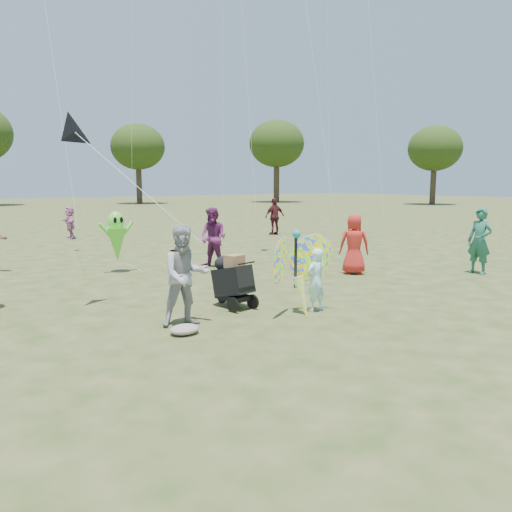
# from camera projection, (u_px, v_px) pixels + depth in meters

# --- Properties ---
(ground) EXTENTS (160.00, 160.00, 0.00)m
(ground) POSITION_uv_depth(u_px,v_px,m) (315.00, 326.00, 8.87)
(ground) COLOR #51592B
(ground) RESTS_ON ground
(child_girl) EXTENTS (0.48, 0.34, 1.25)m
(child_girl) POSITION_uv_depth(u_px,v_px,m) (316.00, 280.00, 9.82)
(child_girl) COLOR #B3F1FE
(child_girl) RESTS_ON ground
(adult_man) EXTENTS (1.00, 0.85, 1.80)m
(adult_man) POSITION_uv_depth(u_px,v_px,m) (185.00, 275.00, 8.83)
(adult_man) COLOR #9D9CA1
(adult_man) RESTS_ON ground
(grey_bag) EXTENTS (0.51, 0.42, 0.16)m
(grey_bag) POSITION_uv_depth(u_px,v_px,m) (184.00, 329.00, 8.40)
(grey_bag) COLOR gray
(grey_bag) RESTS_ON ground
(crowd_a) EXTENTS (0.96, 0.95, 1.68)m
(crowd_a) POSITION_uv_depth(u_px,v_px,m) (354.00, 244.00, 13.81)
(crowd_a) COLOR red
(crowd_a) RESTS_ON ground
(crowd_e) EXTENTS (0.97, 1.07, 1.80)m
(crowd_e) POSITION_uv_depth(u_px,v_px,m) (213.00, 238.00, 14.80)
(crowd_e) COLOR #652157
(crowd_e) RESTS_ON ground
(crowd_f) EXTENTS (0.45, 0.68, 1.84)m
(crowd_f) POSITION_uv_depth(u_px,v_px,m) (480.00, 241.00, 13.84)
(crowd_f) COLOR #24614E
(crowd_f) RESTS_ON ground
(crowd_h) EXTENTS (1.08, 0.54, 1.78)m
(crowd_h) POSITION_uv_depth(u_px,v_px,m) (275.00, 216.00, 24.18)
(crowd_h) COLOR #4A181E
(crowd_h) RESTS_ON ground
(crowd_j) EXTENTS (0.53, 1.38, 1.46)m
(crowd_j) POSITION_uv_depth(u_px,v_px,m) (70.00, 222.00, 22.65)
(crowd_j) COLOR #C470A6
(crowd_j) RESTS_ON ground
(jogging_stroller) EXTENTS (0.61, 1.10, 1.09)m
(jogging_stroller) POSITION_uv_depth(u_px,v_px,m) (232.00, 277.00, 10.16)
(jogging_stroller) COLOR black
(jogging_stroller) RESTS_ON ground
(butterfly_kite) EXTENTS (1.74, 0.75, 1.84)m
(butterfly_kite) POSITION_uv_depth(u_px,v_px,m) (298.00, 271.00, 9.61)
(butterfly_kite) COLOR red
(butterfly_kite) RESTS_ON ground
(delta_kite_rig) EXTENTS (2.00, 2.44, 2.46)m
(delta_kite_rig) POSITION_uv_depth(u_px,v_px,m) (76.00, 133.00, 9.55)
(delta_kite_rig) COLOR black
(delta_kite_rig) RESTS_ON ground
(alien_kite) EXTENTS (1.12, 0.69, 1.74)m
(alien_kite) POSITION_uv_depth(u_px,v_px,m) (117.00, 238.00, 14.01)
(alien_kite) COLOR #5FEC37
(alien_kite) RESTS_ON ground
(tree_line) EXTENTS (91.78, 33.60, 10.79)m
(tree_line) POSITION_uv_depth(u_px,v_px,m) (12.00, 135.00, 45.97)
(tree_line) COLOR #3A2D21
(tree_line) RESTS_ON ground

